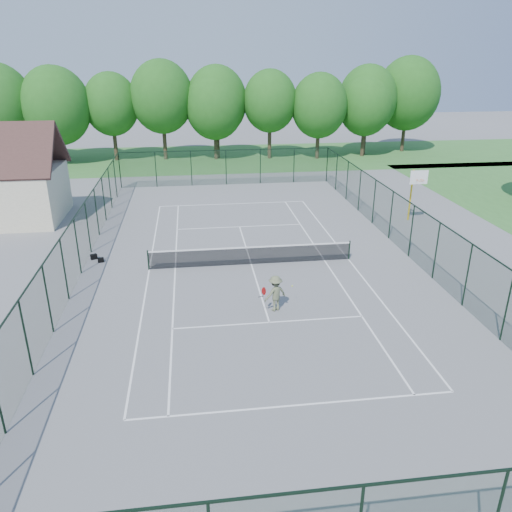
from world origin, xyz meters
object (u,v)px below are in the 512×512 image
at_px(tennis_net, 251,255).
at_px(basketball_goal, 415,185).
at_px(sports_bag_a, 94,257).
at_px(tennis_player, 275,293).

height_order(tennis_net, basketball_goal, basketball_goal).
xyz_separation_m(sports_bag_a, tennis_player, (9.08, -7.21, 0.69)).
bearing_deg(tennis_net, basketball_goal, 26.65).
relative_size(basketball_goal, sports_bag_a, 10.22).
xyz_separation_m(tennis_net, sports_bag_a, (-8.66, 1.89, -0.43)).
height_order(tennis_net, tennis_player, tennis_player).
bearing_deg(tennis_player, sports_bag_a, 141.55).
bearing_deg(sports_bag_a, tennis_player, -62.39).
distance_m(tennis_net, sports_bag_a, 8.87).
bearing_deg(tennis_player, tennis_net, 94.61).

